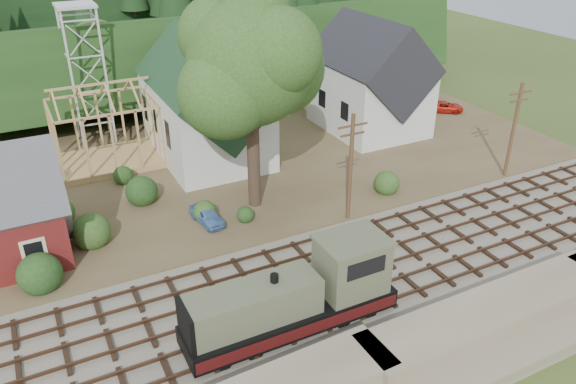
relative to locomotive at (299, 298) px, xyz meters
name	(u,v)px	position (x,y,z in m)	size (l,w,h in m)	color
ground	(294,290)	(1.27, 3.00, -2.03)	(140.00, 140.00, 0.00)	#384C1E
railroad_bed	(294,289)	(1.27, 3.00, -1.95)	(64.00, 11.00, 0.16)	#726B5B
village_flat	(194,169)	(1.27, 21.00, -1.88)	(64.00, 26.00, 0.30)	brown
hillside	(128,92)	(1.27, 45.00, -2.03)	(70.00, 28.00, 8.00)	#1E3F19
ridge	(102,60)	(1.27, 61.00, -2.03)	(80.00, 20.00, 12.00)	black
church	(206,102)	(3.27, 22.68, 3.15)	(8.40, 15.17, 13.00)	silver
farmhouse	(370,82)	(19.27, 22.00, 2.83)	(8.40, 10.80, 10.60)	silver
timber_frame	(106,131)	(-4.73, 25.00, 1.23)	(8.20, 6.20, 6.99)	tan
lattice_tower	(80,33)	(-4.73, 31.00, 8.00)	(3.20, 3.20, 12.12)	silver
big_tree	(253,70)	(3.43, 13.08, 8.19)	(10.90, 8.40, 14.70)	#38281E
telegraph_pole_near	(351,167)	(8.27, 8.20, 2.21)	(2.20, 0.28, 8.00)	#4C331E
telegraph_pole_far	(513,130)	(23.27, 8.20, 2.21)	(2.20, 0.28, 8.00)	#4C331E
locomotive	(299,298)	(0.00, 0.00, 0.00)	(11.32, 2.83, 4.55)	black
car_blue	(207,215)	(-0.75, 12.08, -1.17)	(1.34, 3.32, 1.13)	#5C8BC5
car_red	(444,107)	(29.07, 22.22, -1.19)	(1.78, 3.87, 1.08)	red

